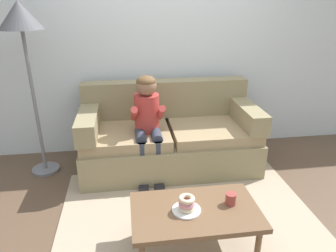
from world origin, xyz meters
TOP-DOWN VIEW (x-y plane):
  - ground at (0.00, 0.00)m, footprint 10.00×10.00m
  - wall_back at (0.00, 1.40)m, footprint 8.00×0.10m
  - area_rug at (0.00, -0.25)m, footprint 2.26×1.94m
  - couch at (-0.03, 0.85)m, footprint 1.93×0.90m
  - coffee_table at (-0.04, -0.54)m, footprint 0.94×0.56m
  - person_child at (-0.28, 0.64)m, footprint 0.34×0.58m
  - plate at (-0.10, -0.54)m, footprint 0.21×0.21m
  - donut at (-0.10, -0.54)m, footprint 0.17×0.17m
  - donut_second at (-0.10, -0.54)m, footprint 0.16×0.16m
  - donut_third at (-0.10, -0.54)m, footprint 0.14×0.14m
  - mug at (0.24, -0.51)m, footprint 0.08×0.08m
  - toy_controller at (0.46, -0.01)m, footprint 0.23×0.09m
  - floor_lamp at (-1.44, 0.89)m, footprint 0.42×0.42m

SIDE VIEW (x-z plane):
  - ground at x=0.00m, z-range 0.00..0.00m
  - area_rug at x=0.00m, z-range 0.00..0.01m
  - toy_controller at x=0.46m, z-range 0.00..0.05m
  - couch at x=-0.03m, z-range -0.12..0.81m
  - coffee_table at x=-0.04m, z-range 0.15..0.55m
  - plate at x=-0.10m, z-range 0.39..0.41m
  - donut at x=-0.10m, z-range 0.41..0.44m
  - mug at x=0.24m, z-range 0.39..0.48m
  - donut_second at x=-0.10m, z-range 0.44..0.48m
  - donut_third at x=-0.10m, z-range 0.48..0.52m
  - person_child at x=-0.28m, z-range 0.12..1.22m
  - wall_back at x=0.00m, z-range 0.00..2.80m
  - floor_lamp at x=-1.44m, z-range 0.65..2.45m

